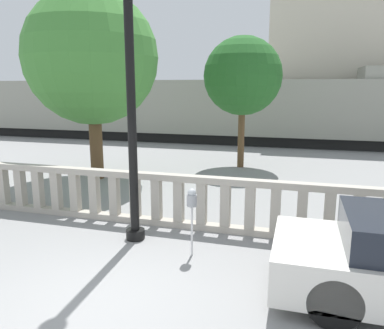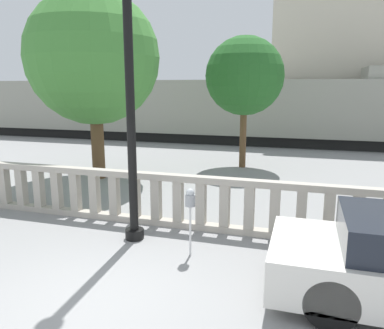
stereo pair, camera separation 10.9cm
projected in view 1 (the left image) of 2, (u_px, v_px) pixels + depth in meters
ground_plane at (94, 302)px, 5.41m from camera, size 160.00×160.00×0.00m
balustrade at (168, 200)px, 8.29m from camera, size 14.78×0.24×1.19m
lamppost at (130, 71)px, 7.00m from camera, size 0.38×0.38×6.41m
parking_meter at (192, 202)px, 6.72m from camera, size 0.18×0.18×1.28m
train_near at (176, 109)px, 21.67m from camera, size 25.90×3.11×4.03m
building_block at (381, 36)px, 23.22m from camera, size 13.02×7.65×12.32m
tree_left at (92, 58)px, 12.00m from camera, size 4.29×4.29×6.12m
tree_right at (243, 76)px, 13.92m from camera, size 2.92×2.92×4.92m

